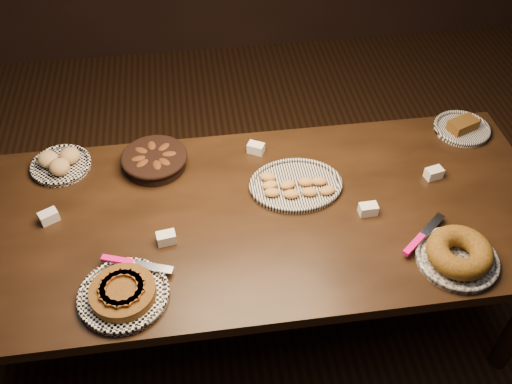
{
  "coord_description": "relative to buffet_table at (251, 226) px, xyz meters",
  "views": [
    {
      "loc": [
        -0.19,
        -1.51,
        2.4
      ],
      "look_at": [
        0.03,
        0.05,
        0.82
      ],
      "focal_mm": 40.0,
      "sensor_mm": 36.0,
      "label": 1
    }
  ],
  "objects": [
    {
      "name": "ground",
      "position": [
        0.0,
        0.0,
        -0.68
      ],
      "size": [
        5.0,
        5.0,
        0.0
      ],
      "primitive_type": "plane",
      "color": "black",
      "rests_on": "ground"
    },
    {
      "name": "buffet_table",
      "position": [
        0.0,
        0.0,
        0.0
      ],
      "size": [
        2.4,
        1.0,
        0.75
      ],
      "color": "black",
      "rests_on": "ground"
    },
    {
      "name": "apple_tart_plate",
      "position": [
        -0.49,
        -0.32,
        0.1
      ],
      "size": [
        0.34,
        0.33,
        0.06
      ],
      "rotation": [
        0.0,
        0.0,
        0.2
      ],
      "color": "white",
      "rests_on": "buffet_table"
    },
    {
      "name": "madeleine_platter",
      "position": [
        0.2,
        0.12,
        0.09
      ],
      "size": [
        0.38,
        0.31,
        0.04
      ],
      "rotation": [
        0.0,
        0.0,
        -0.09
      ],
      "color": "black",
      "rests_on": "buffet_table"
    },
    {
      "name": "bundt_cake_plate",
      "position": [
        0.71,
        -0.33,
        0.11
      ],
      "size": [
        0.34,
        0.37,
        0.09
      ],
      "rotation": [
        0.0,
        0.0,
        -0.26
      ],
      "color": "black",
      "rests_on": "buffet_table"
    },
    {
      "name": "croissant_basket",
      "position": [
        -0.37,
        0.33,
        0.11
      ],
      "size": [
        0.33,
        0.33,
        0.07
      ],
      "rotation": [
        0.0,
        0.0,
        0.35
      ],
      "color": "black",
      "rests_on": "buffet_table"
    },
    {
      "name": "bread_roll_plate",
      "position": [
        -0.77,
        0.38,
        0.1
      ],
      "size": [
        0.25,
        0.25,
        0.08
      ],
      "rotation": [
        0.0,
        0.0,
        0.17
      ],
      "color": "white",
      "rests_on": "buffet_table"
    },
    {
      "name": "loaf_plate",
      "position": [
        1.02,
        0.38,
        0.09
      ],
      "size": [
        0.25,
        0.25,
        0.06
      ],
      "rotation": [
        0.0,
        0.0,
        0.38
      ],
      "color": "black",
      "rests_on": "buffet_table"
    },
    {
      "name": "tent_cards",
      "position": [
        0.04,
        0.08,
        0.1
      ],
      "size": [
        1.64,
        0.53,
        0.04
      ],
      "color": "white",
      "rests_on": "buffet_table"
    }
  ]
}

